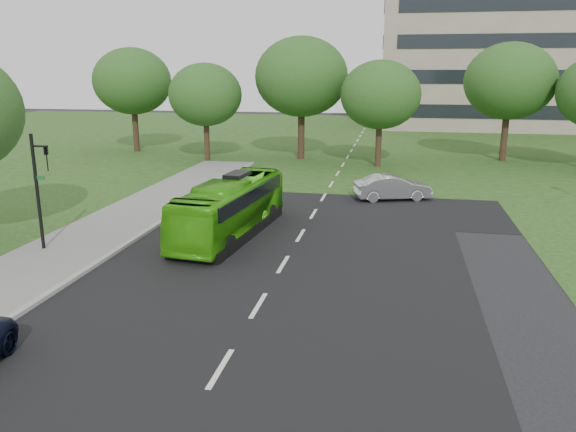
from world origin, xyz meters
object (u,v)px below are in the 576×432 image
object	(u,v)px
tree_park_c	(380,95)
tree_park_d	(510,81)
office_building	(545,28)
tree_park_f	(132,81)
sedan	(392,187)
tree_park_a	(205,95)
tree_park_b	(302,77)
traffic_light	(40,184)
bus	(231,208)

from	to	relation	value
tree_park_c	tree_park_d	xyz separation A→B (m)	(10.04, 4.82, 0.95)
office_building	tree_park_f	size ratio (longest dim) A/B	4.32
sedan	tree_park_a	bearing A→B (deg)	33.98
tree_park_b	tree_park_c	distance (m)	7.21
tree_park_d	office_building	bearing A→B (deg)	73.73
office_building	traffic_light	bearing A→B (deg)	-117.93
tree_park_a	tree_park_c	distance (m)	14.07
office_building	tree_park_b	xyz separation A→B (m)	(-25.76, -33.53, -5.75)
tree_park_b	tree_park_c	xyz separation A→B (m)	(6.54, -2.78, -1.27)
tree_park_a	tree_park_b	world-z (taller)	tree_park_b
office_building	bus	bearing A→B (deg)	-114.03
office_building	tree_park_f	world-z (taller)	office_building
tree_park_a	tree_park_b	distance (m)	8.00
tree_park_b	tree_park_c	world-z (taller)	tree_park_b
tree_park_c	bus	bearing A→B (deg)	-106.39
bus	tree_park_b	bearing A→B (deg)	97.46
tree_park_a	tree_park_c	world-z (taller)	tree_park_c
sedan	tree_park_f	bearing A→B (deg)	37.95
office_building	tree_park_c	world-z (taller)	office_building
tree_park_f	tree_park_a	bearing A→B (deg)	-25.13
tree_park_f	traffic_light	xyz separation A→B (m)	(9.49, -28.20, -3.42)
office_building	tree_park_d	xyz separation A→B (m)	(-9.19, -31.49, -6.07)
tree_park_b	traffic_light	bearing A→B (deg)	-103.01
tree_park_d	traffic_light	size ratio (longest dim) A/B	1.94
office_building	tree_park_c	size ratio (longest dim) A/B	4.96
office_building	tree_park_b	world-z (taller)	office_building
tree_park_f	sedan	xyz separation A→B (m)	(23.47, -15.66, -5.58)
tree_park_a	tree_park_f	distance (m)	9.04
tree_park_b	tree_park_c	size ratio (longest dim) A/B	1.24
tree_park_b	sedan	world-z (taller)	tree_park_b
tree_park_f	bus	distance (m)	29.70
tree_park_a	traffic_light	bearing A→B (deg)	-86.83
sedan	traffic_light	xyz separation A→B (m)	(-13.98, -12.55, 2.16)
tree_park_d	tree_park_f	bearing A→B (deg)	-179.00
tree_park_d	bus	bearing A→B (deg)	-122.65
tree_park_d	traffic_light	xyz separation A→B (m)	(-22.75, -28.77, -3.55)
tree_park_c	sedan	xyz separation A→B (m)	(1.27, -11.40, -4.75)
traffic_light	tree_park_d	bearing A→B (deg)	29.86
tree_park_a	tree_park_d	bearing A→B (deg)	10.30
tree_park_b	tree_park_f	bearing A→B (deg)	174.61
tree_park_b	traffic_light	distance (m)	27.70
office_building	tree_park_a	size ratio (longest dim) A/B	5.08
office_building	tree_park_a	world-z (taller)	office_building
sedan	office_building	bearing A→B (deg)	-38.97
tree_park_d	traffic_light	bearing A→B (deg)	-128.34
office_building	traffic_light	xyz separation A→B (m)	(-31.94, -60.25, -9.62)
traffic_light	bus	bearing A→B (deg)	7.95
tree_park_b	sedan	size ratio (longest dim) A/B	2.27
tree_park_a	bus	distance (m)	22.43
tree_park_c	sedan	distance (m)	12.42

